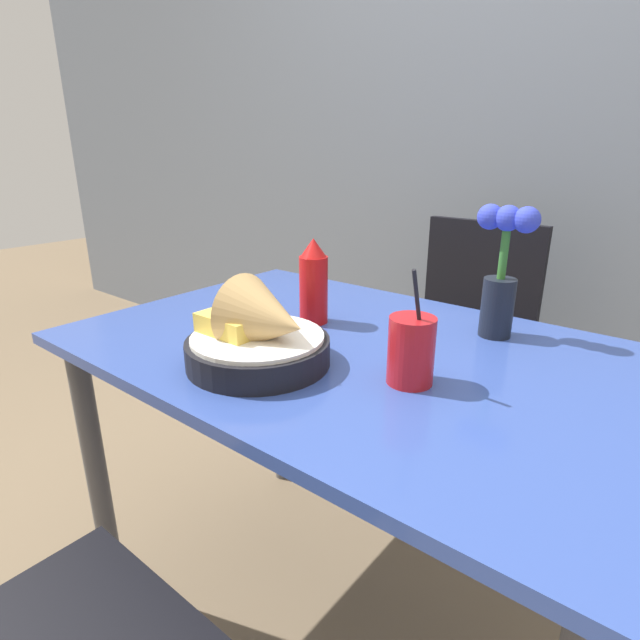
% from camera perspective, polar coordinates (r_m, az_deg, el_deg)
% --- Properties ---
extents(ground_plane, '(12.00, 12.00, 0.00)m').
position_cam_1_polar(ground_plane, '(1.49, 3.02, -30.82)').
color(ground_plane, '#7A664C').
extents(wall_window, '(7.00, 0.06, 2.60)m').
position_cam_1_polar(wall_window, '(2.07, 25.45, 21.98)').
color(wall_window, slate).
rests_on(wall_window, ground_plane).
extents(dining_table, '(1.17, 0.77, 0.75)m').
position_cam_1_polar(dining_table, '(1.07, 3.62, -8.07)').
color(dining_table, '#334C9E').
rests_on(dining_table, ground_plane).
extents(chair_far_window, '(0.40, 0.40, 0.91)m').
position_cam_1_polar(chair_far_window, '(1.77, 16.37, -1.64)').
color(chair_far_window, black).
rests_on(chair_far_window, ground_plane).
extents(food_basket, '(0.27, 0.27, 0.17)m').
position_cam_1_polar(food_basket, '(0.92, -6.72, -1.86)').
color(food_basket, black).
rests_on(food_basket, dining_table).
extents(ketchup_bottle, '(0.06, 0.06, 0.20)m').
position_cam_1_polar(ketchup_bottle, '(1.13, -0.75, 4.31)').
color(ketchup_bottle, red).
rests_on(ketchup_bottle, dining_table).
extents(drink_cup, '(0.08, 0.08, 0.21)m').
position_cam_1_polar(drink_cup, '(0.86, 10.36, -3.67)').
color(drink_cup, red).
rests_on(drink_cup, dining_table).
extents(flower_vase, '(0.13, 0.07, 0.28)m').
position_cam_1_polar(flower_vase, '(1.10, 20.06, 5.36)').
color(flower_vase, black).
rests_on(flower_vase, dining_table).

